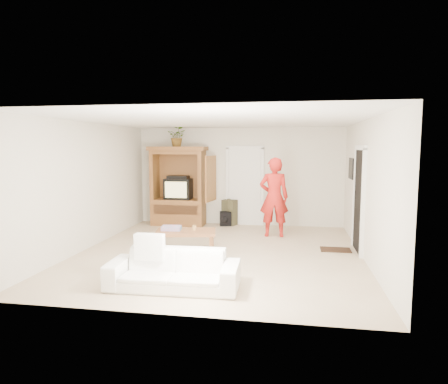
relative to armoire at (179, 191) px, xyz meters
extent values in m
plane|color=tan|center=(1.58, -2.66, -0.91)|extent=(6.00, 6.00, 0.00)
plane|color=white|center=(1.58, -2.66, 1.69)|extent=(6.00, 6.00, 0.00)
plane|color=silver|center=(1.58, 0.34, 0.39)|extent=(5.50, 0.00, 5.50)
plane|color=silver|center=(1.58, -5.66, 0.39)|extent=(5.50, 0.00, 5.50)
plane|color=silver|center=(-1.17, -2.66, 0.39)|extent=(0.00, 6.00, 6.00)
plane|color=silver|center=(4.33, -2.66, 0.39)|extent=(0.00, 6.00, 6.00)
cube|color=brown|center=(-0.02, -0.01, -0.56)|extent=(1.40, 0.60, 0.70)
cube|color=brown|center=(-0.67, -0.01, 0.39)|extent=(0.10, 0.60, 1.20)
cube|color=brown|center=(0.63, -0.01, 0.39)|extent=(0.10, 0.60, 1.20)
cube|color=brown|center=(-0.02, 0.26, 0.39)|extent=(1.40, 0.06, 1.20)
cube|color=brown|center=(-0.02, -0.01, 1.04)|extent=(1.40, 0.60, 0.10)
cube|color=brown|center=(-0.02, -0.01, 1.14)|extent=(1.52, 0.68, 0.10)
cube|color=brown|center=(0.96, -0.48, 0.39)|extent=(0.16, 0.67, 1.15)
cube|color=black|center=(-0.02, 0.02, 0.07)|extent=(0.70, 0.52, 0.55)
cube|color=tan|center=(-0.02, -0.25, 0.07)|extent=(0.58, 0.02, 0.42)
cube|color=black|center=(-0.02, -0.01, 0.38)|extent=(0.55, 0.35, 0.08)
cube|color=#9C6035|center=(-0.02, -0.30, -0.46)|extent=(1.19, 0.03, 0.25)
cube|color=white|center=(1.73, 0.31, 0.11)|extent=(0.85, 0.05, 2.04)
cube|color=black|center=(4.30, -2.06, 0.11)|extent=(0.05, 0.90, 2.04)
cube|color=black|center=(4.31, -0.76, 0.69)|extent=(0.03, 0.60, 0.48)
cube|color=#382316|center=(3.88, -2.06, -0.90)|extent=(0.60, 0.40, 0.02)
imported|color=#4C7238|center=(-0.02, -0.03, 1.45)|extent=(0.50, 0.44, 0.52)
imported|color=red|center=(2.57, -0.99, 0.02)|extent=(0.72, 0.51, 1.85)
imported|color=white|center=(1.26, -4.73, -0.63)|extent=(1.97, 0.83, 0.57)
cube|color=#9C6035|center=(0.91, -2.71, -0.50)|extent=(1.27, 0.84, 0.06)
cube|color=#9C6035|center=(0.45, -3.04, -0.72)|extent=(0.07, 0.07, 0.37)
cube|color=#9C6035|center=(0.36, -2.56, -0.72)|extent=(0.07, 0.07, 0.37)
cube|color=#9C6035|center=(1.46, -2.86, -0.72)|extent=(0.07, 0.07, 0.37)
cube|color=#9C6035|center=(1.37, -2.38, -0.72)|extent=(0.07, 0.07, 0.37)
cube|color=#E34B63|center=(0.61, -2.71, -0.43)|extent=(0.41, 0.33, 0.08)
cylinder|color=tan|center=(1.07, -2.66, -0.42)|extent=(0.08, 0.08, 0.10)
camera|label=1|loc=(2.97, -10.27, 1.19)|focal=32.00mm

